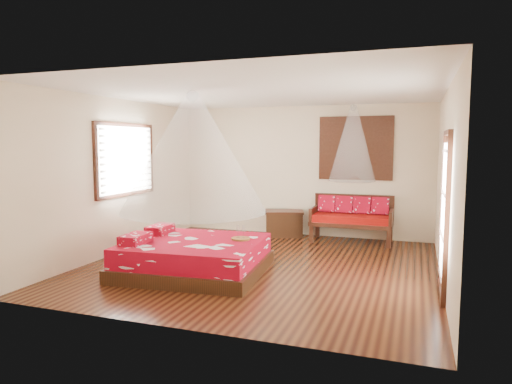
% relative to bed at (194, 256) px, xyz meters
% --- Properties ---
extents(room, '(5.54, 5.54, 2.84)m').
position_rel_bed_xyz_m(room, '(0.86, 0.74, 1.15)').
color(room, black).
rests_on(room, ground).
extents(bed, '(2.25, 2.07, 0.64)m').
position_rel_bed_xyz_m(bed, '(0.00, 0.00, 0.00)').
color(bed, black).
rests_on(bed, floor).
extents(daybed, '(1.63, 0.72, 0.94)m').
position_rel_bed_xyz_m(daybed, '(2.01, 3.11, 0.27)').
color(daybed, black).
rests_on(daybed, floor).
extents(storage_chest, '(0.96, 0.81, 0.56)m').
position_rel_bed_xyz_m(storage_chest, '(0.55, 3.19, 0.03)').
color(storage_chest, black).
rests_on(storage_chest, floor).
extents(shutter_panel, '(1.52, 0.06, 1.32)m').
position_rel_bed_xyz_m(shutter_panel, '(2.01, 3.45, 1.65)').
color(shutter_panel, black).
rests_on(shutter_panel, wall_back).
extents(window_left, '(0.10, 1.74, 1.34)m').
position_rel_bed_xyz_m(window_left, '(-1.85, 0.94, 1.45)').
color(window_left, black).
rests_on(window_left, wall_left).
extents(glazed_door, '(0.08, 1.02, 2.16)m').
position_rel_bed_xyz_m(glazed_door, '(3.58, 0.14, 0.82)').
color(glazed_door, black).
rests_on(glazed_door, floor).
extents(wine_tray, '(0.30, 0.30, 0.23)m').
position_rel_bed_xyz_m(wine_tray, '(0.67, 0.31, 0.31)').
color(wine_tray, brown).
rests_on(wine_tray, bed).
extents(mosquito_net_main, '(2.23, 2.23, 1.80)m').
position_rel_bed_xyz_m(mosquito_net_main, '(0.02, 0.00, 1.60)').
color(mosquito_net_main, white).
rests_on(mosquito_net_main, ceiling).
extents(mosquito_net_daybed, '(0.92, 0.92, 1.50)m').
position_rel_bed_xyz_m(mosquito_net_daybed, '(2.01, 2.99, 1.75)').
color(mosquito_net_daybed, white).
rests_on(mosquito_net_daybed, ceiling).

